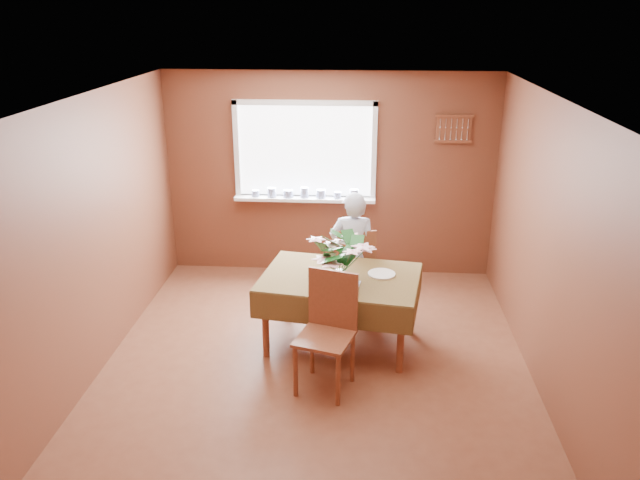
# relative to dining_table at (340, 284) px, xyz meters

# --- Properties ---
(floor) EXTENTS (4.50, 4.50, 0.00)m
(floor) POSITION_rel_dining_table_xyz_m (-0.21, -0.40, -0.65)
(floor) COLOR brown
(floor) RESTS_ON ground
(ceiling) EXTENTS (4.50, 4.50, 0.00)m
(ceiling) POSITION_rel_dining_table_xyz_m (-0.21, -0.40, 1.85)
(ceiling) COLOR white
(ceiling) RESTS_ON wall_back
(wall_back) EXTENTS (4.00, 0.00, 4.00)m
(wall_back) POSITION_rel_dining_table_xyz_m (-0.21, 1.85, 0.60)
(wall_back) COLOR brown
(wall_back) RESTS_ON floor
(wall_front) EXTENTS (4.00, 0.00, 4.00)m
(wall_front) POSITION_rel_dining_table_xyz_m (-0.21, -2.65, 0.60)
(wall_front) COLOR brown
(wall_front) RESTS_ON floor
(wall_left) EXTENTS (0.00, 4.50, 4.50)m
(wall_left) POSITION_rel_dining_table_xyz_m (-2.21, -0.40, 0.60)
(wall_left) COLOR brown
(wall_left) RESTS_ON floor
(wall_right) EXTENTS (0.00, 4.50, 4.50)m
(wall_right) POSITION_rel_dining_table_xyz_m (1.79, -0.40, 0.60)
(wall_right) COLOR brown
(wall_right) RESTS_ON floor
(window_assembly) EXTENTS (1.72, 0.20, 1.22)m
(window_assembly) POSITION_rel_dining_table_xyz_m (-0.51, 1.79, 0.70)
(window_assembly) COLOR white
(window_assembly) RESTS_ON wall_back
(spoon_rack) EXTENTS (0.44, 0.05, 0.33)m
(spoon_rack) POSITION_rel_dining_table_xyz_m (1.24, 1.81, 1.20)
(spoon_rack) COLOR brown
(spoon_rack) RESTS_ON wall_back
(dining_table) EXTENTS (1.66, 1.25, 0.74)m
(dining_table) POSITION_rel_dining_table_xyz_m (0.00, 0.00, 0.00)
(dining_table) COLOR brown
(dining_table) RESTS_ON floor
(chair_far) EXTENTS (0.48, 0.48, 0.97)m
(chair_far) POSITION_rel_dining_table_xyz_m (0.13, 0.75, -0.12)
(chair_far) COLOR brown
(chair_far) RESTS_ON floor
(chair_near) EXTENTS (0.57, 0.57, 1.06)m
(chair_near) POSITION_rel_dining_table_xyz_m (-0.08, -0.72, -0.08)
(chair_near) COLOR brown
(chair_near) RESTS_ON floor
(seated_woman) EXTENTS (0.51, 0.33, 1.39)m
(seated_woman) POSITION_rel_dining_table_xyz_m (0.11, 0.69, 0.05)
(seated_woman) COLOR white
(seated_woman) RESTS_ON floor
(flower_bouquet) EXTENTS (0.53, 0.53, 0.45)m
(flower_bouquet) POSITION_rel_dining_table_xyz_m (-0.00, -0.16, 0.38)
(flower_bouquet) COLOR white
(flower_bouquet) RESTS_ON dining_table
(side_plate) EXTENTS (0.36, 0.36, 0.01)m
(side_plate) POSITION_rel_dining_table_xyz_m (0.40, 0.07, 0.09)
(side_plate) COLOR white
(side_plate) RESTS_ON dining_table
(table_knife) EXTENTS (0.02, 0.21, 0.00)m
(table_knife) POSITION_rel_dining_table_xyz_m (0.17, -0.28, 0.10)
(table_knife) COLOR silver
(table_knife) RESTS_ON dining_table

